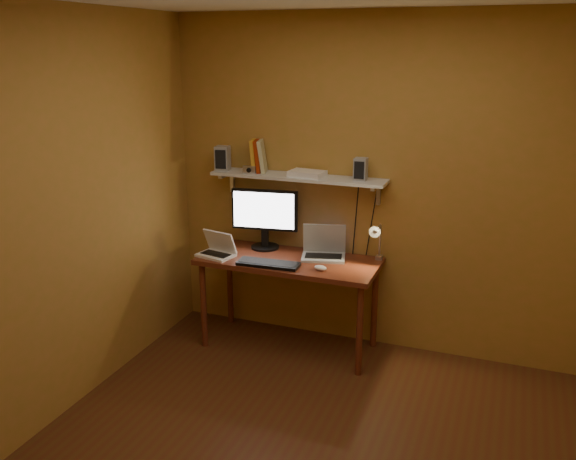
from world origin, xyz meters
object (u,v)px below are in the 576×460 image
at_px(wall_shelf, 298,177).
at_px(laptop, 324,249).
at_px(shelf_camera, 249,170).
at_px(speaker_left, 223,158).
at_px(monitor, 265,216).
at_px(desk_lamp, 377,238).
at_px(keyboard, 268,264).
at_px(speaker_right, 361,169).
at_px(desk, 289,269).
at_px(netbook, 218,249).
at_px(mouse, 321,268).
at_px(router, 307,174).

distance_m(wall_shelf, laptop, 0.59).
bearing_deg(shelf_camera, speaker_left, 168.86).
relative_size(monitor, speaker_left, 2.78).
distance_m(desk_lamp, shelf_camera, 1.13).
xyz_separation_m(keyboard, speaker_right, (0.59, 0.39, 0.70)).
distance_m(wall_shelf, speaker_right, 0.51).
distance_m(desk, desk_lamp, 0.73).
height_order(desk_lamp, speaker_right, speaker_right).
bearing_deg(wall_shelf, netbook, -149.99).
bearing_deg(laptop, shelf_camera, 167.53).
bearing_deg(keyboard, mouse, 2.77).
height_order(keyboard, mouse, mouse).
xyz_separation_m(desk, netbook, (-0.55, -0.13, 0.14)).
relative_size(netbook, router, 1.17).
distance_m(desk, laptop, 0.32).
xyz_separation_m(speaker_left, router, (0.72, 0.00, -0.08)).
distance_m(netbook, mouse, 0.86).
xyz_separation_m(laptop, desk_lamp, (0.42, -0.02, 0.14)).
height_order(speaker_right, router, speaker_right).
relative_size(mouse, speaker_right, 0.60).
xyz_separation_m(netbook, shelf_camera, (0.17, 0.25, 0.60)).
distance_m(netbook, keyboard, 0.47).
xyz_separation_m(shelf_camera, router, (0.46, 0.05, -0.01)).
bearing_deg(desk, shelf_camera, 161.87).
bearing_deg(shelf_camera, monitor, 27.62).
xyz_separation_m(desk, speaker_right, (0.50, 0.20, 0.79)).
bearing_deg(monitor, mouse, -37.71).
bearing_deg(desk, speaker_left, 164.62).
bearing_deg(desk_lamp, speaker_left, 177.80).
bearing_deg(desk_lamp, netbook, -168.26).
bearing_deg(desk, netbook, -167.16).
relative_size(speaker_right, shelf_camera, 1.57).
height_order(mouse, speaker_left, speaker_left).
relative_size(monitor, mouse, 5.38).
height_order(netbook, speaker_right, speaker_right).
bearing_deg(keyboard, monitor, 113.16).
height_order(monitor, desk_lamp, monitor).
bearing_deg(speaker_right, wall_shelf, 179.38).
xyz_separation_m(laptop, shelf_camera, (-0.62, -0.02, 0.59)).
relative_size(desk, speaker_left, 7.19).
height_order(desk_lamp, speaker_left, speaker_left).
distance_m(mouse, shelf_camera, 0.98).
xyz_separation_m(desk, speaker_left, (-0.64, 0.18, 0.81)).
xyz_separation_m(mouse, speaker_left, (-0.95, 0.33, 0.70)).
relative_size(speaker_left, speaker_right, 1.16).
xyz_separation_m(desk, router, (0.08, 0.18, 0.73)).
height_order(desk, netbook, netbook).
relative_size(speaker_left, router, 0.73).
bearing_deg(keyboard, speaker_left, 142.68).
distance_m(wall_shelf, speaker_left, 0.65).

